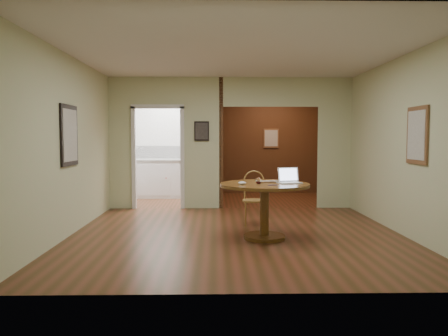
{
  "coord_description": "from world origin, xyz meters",
  "views": [
    {
      "loc": [
        -0.32,
        -6.5,
        1.47
      ],
      "look_at": [
        -0.19,
        -0.2,
        1.03
      ],
      "focal_mm": 35.0,
      "sensor_mm": 36.0,
      "label": 1
    }
  ],
  "objects_px": {
    "closed_laptop": "(272,182)",
    "open_laptop": "(289,179)",
    "dining_table": "(265,198)",
    "chair": "(254,195)"
  },
  "relations": [
    {
      "from": "open_laptop",
      "to": "chair",
      "type": "bearing_deg",
      "value": 98.39
    },
    {
      "from": "open_laptop",
      "to": "closed_laptop",
      "type": "bearing_deg",
      "value": 152.68
    },
    {
      "from": "open_laptop",
      "to": "closed_laptop",
      "type": "height_order",
      "value": "open_laptop"
    },
    {
      "from": "dining_table",
      "to": "chair",
      "type": "xyz_separation_m",
      "value": [
        -0.06,
        1.05,
        -0.09
      ]
    },
    {
      "from": "closed_laptop",
      "to": "chair",
      "type": "bearing_deg",
      "value": 84.51
    },
    {
      "from": "open_laptop",
      "to": "closed_laptop",
      "type": "relative_size",
      "value": 1.2
    },
    {
      "from": "dining_table",
      "to": "closed_laptop",
      "type": "relative_size",
      "value": 4.29
    },
    {
      "from": "open_laptop",
      "to": "dining_table",
      "type": "bearing_deg",
      "value": 175.18
    },
    {
      "from": "chair",
      "to": "closed_laptop",
      "type": "distance_m",
      "value": 1.0
    },
    {
      "from": "closed_laptop",
      "to": "open_laptop",
      "type": "bearing_deg",
      "value": -28.81
    }
  ]
}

